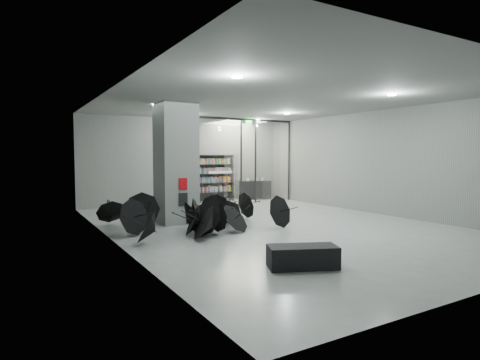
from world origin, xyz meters
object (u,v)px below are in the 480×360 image
bookshelf (213,178)px  umbrella_cluster (197,218)px  shop_counter (255,190)px  column (176,163)px  bench (303,257)px

bookshelf → umbrella_cluster: (-3.56, -6.08, -0.84)m
umbrella_cluster → shop_counter: bearing=45.4°
column → umbrella_cluster: column is taller
bench → umbrella_cluster: 5.02m
column → shop_counter: 7.84m
column → bench: column is taller
column → bookshelf: bearing=51.9°
shop_counter → umbrella_cluster: size_ratio=0.29×
column → bookshelf: size_ratio=1.74×
column → bench: size_ratio=2.87×
bookshelf → shop_counter: (2.39, -0.07, -0.67)m
shop_counter → bench: bearing=-105.3°
bench → bookshelf: (3.47, 11.10, 0.92)m
column → bookshelf: 6.09m
bookshelf → bench: bearing=-113.6°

